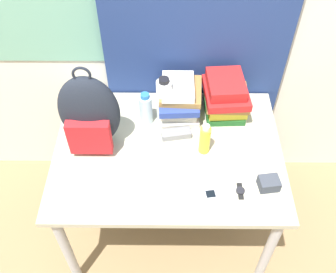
# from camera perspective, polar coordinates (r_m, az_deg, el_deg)

# --- Properties ---
(curtain_blue) EXTENTS (0.96, 0.04, 2.50)m
(curtain_blue) POSITION_cam_1_polar(r_m,az_deg,el_deg) (1.95, 4.49, 18.51)
(curtain_blue) COLOR navy
(curtain_blue) RESTS_ON ground_plane
(desk) EXTENTS (1.13, 0.83, 0.72)m
(desk) POSITION_cam_1_polar(r_m,az_deg,el_deg) (2.02, -0.00, -3.45)
(desk) COLOR #B7B299
(desk) RESTS_ON ground_plane
(backpack) EXTENTS (0.29, 0.18, 0.48)m
(backpack) POSITION_cam_1_polar(r_m,az_deg,el_deg) (1.87, -11.33, 3.18)
(backpack) COLOR #1E232D
(backpack) RESTS_ON desk
(book_stack_left) EXTENTS (0.23, 0.28, 0.20)m
(book_stack_left) POSITION_cam_1_polar(r_m,az_deg,el_deg) (2.07, 1.57, 5.48)
(book_stack_left) COLOR silver
(book_stack_left) RESTS_ON desk
(book_stack_center) EXTENTS (0.24, 0.28, 0.22)m
(book_stack_center) POSITION_cam_1_polar(r_m,az_deg,el_deg) (2.08, 8.37, 5.76)
(book_stack_center) COLOR #1E5623
(book_stack_center) RESTS_ON desk
(water_bottle) EXTENTS (0.07, 0.07, 0.19)m
(water_bottle) POSITION_cam_1_polar(r_m,az_deg,el_deg) (2.02, -3.26, 3.98)
(water_bottle) COLOR silver
(water_bottle) RESTS_ON desk
(sports_bottle) EXTENTS (0.08, 0.08, 0.27)m
(sports_bottle) POSITION_cam_1_polar(r_m,az_deg,el_deg) (2.02, -0.57, 5.37)
(sports_bottle) COLOR white
(sports_bottle) RESTS_ON desk
(sunscreen_bottle) EXTENTS (0.05, 0.05, 0.18)m
(sunscreen_bottle) POSITION_cam_1_polar(r_m,az_deg,el_deg) (1.90, 5.37, -0.42)
(sunscreen_bottle) COLOR yellow
(sunscreen_bottle) RESTS_ON desk
(cell_phone) EXTENTS (0.07, 0.09, 0.02)m
(cell_phone) POSITION_cam_1_polar(r_m,az_deg,el_deg) (1.80, 6.18, -8.42)
(cell_phone) COLOR #B7BCC6
(cell_phone) RESTS_ON desk
(sunglasses_case) EXTENTS (0.16, 0.08, 0.04)m
(sunglasses_case) POSITION_cam_1_polar(r_m,az_deg,el_deg) (2.00, 1.20, 0.38)
(sunglasses_case) COLOR gray
(sunglasses_case) RESTS_ON desk
(camera_pouch) EXTENTS (0.10, 0.09, 0.06)m
(camera_pouch) POSITION_cam_1_polar(r_m,az_deg,el_deg) (1.86, 14.43, -6.60)
(camera_pouch) COLOR #383D47
(camera_pouch) RESTS_ON desk
(wristwatch) EXTENTS (0.04, 0.09, 0.01)m
(wristwatch) POSITION_cam_1_polar(r_m,az_deg,el_deg) (1.84, 10.45, -7.77)
(wristwatch) COLOR black
(wristwatch) RESTS_ON desk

